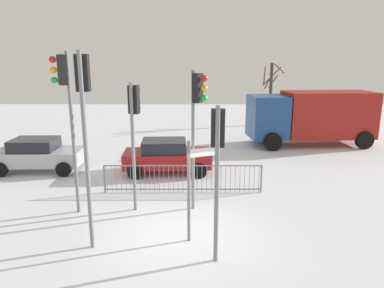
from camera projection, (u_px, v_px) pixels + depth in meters
ground_plane at (179, 233)px, 10.33m from camera, size 60.00×60.00×0.00m
traffic_light_rear_left at (218, 149)px, 8.39m from camera, size 0.34×0.57×3.90m
traffic_light_foreground_left at (197, 110)px, 11.16m from camera, size 0.50×0.43×4.60m
traffic_light_rear_right at (65, 98)px, 10.81m from camera, size 0.51×0.43×5.15m
traffic_light_foreground_right at (134, 118)px, 11.33m from camera, size 0.37×0.55×4.22m
traffic_light_mid_right at (85, 107)px, 8.81m from camera, size 0.32×0.57×5.14m
direction_sign_post at (191, 186)px, 9.55m from camera, size 0.74×0.35×2.84m
pedestrian_guard_railing at (183, 178)px, 13.34m from camera, size 5.96×0.13×1.07m
car_red_far at (167, 156)px, 15.67m from camera, size 3.89×2.10×1.47m
car_silver_near at (38, 154)px, 15.91m from camera, size 3.84×2.00×1.47m
delivery_truck at (312, 115)px, 20.53m from camera, size 7.23×3.24×3.10m
bare_tree_left at (271, 91)px, 26.88m from camera, size 1.63×1.79×4.64m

